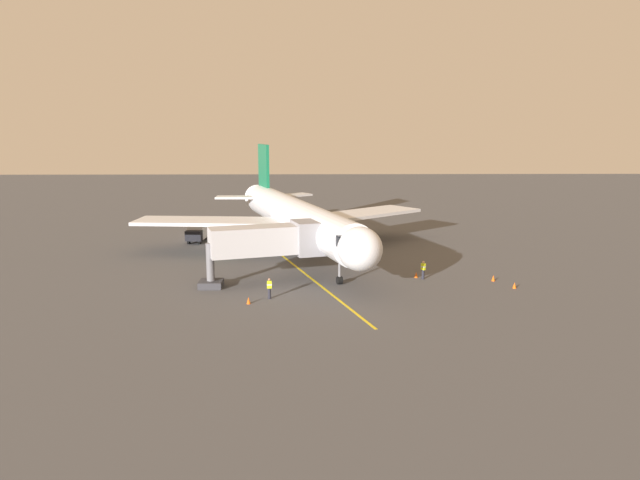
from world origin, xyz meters
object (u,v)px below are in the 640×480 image
ground_crew_marshaller (269,288)px  box_truck_near_nose (197,230)px  ground_crew_wing_walker (423,270)px  safety_cone_nose_left (514,285)px  jet_bridge (273,241)px  safety_cone_wing_port (249,300)px  airplane (296,218)px  safety_cone_wing_starboard (416,275)px  safety_cone_nose_right (493,278)px

ground_crew_marshaller → box_truck_near_nose: box_truck_near_nose is taller
ground_crew_marshaller → ground_crew_wing_walker: 14.98m
ground_crew_marshaller → safety_cone_nose_left: 21.17m
jet_bridge → safety_cone_nose_left: (-20.93, 2.53, -3.49)m
safety_cone_nose_left → safety_cone_wing_port: bearing=10.5°
airplane → safety_cone_wing_port: (3.38, 19.09, -3.73)m
airplane → ground_crew_wing_walker: bearing=135.8°
jet_bridge → safety_cone_wing_starboard: jet_bridge is taller
airplane → safety_cone_wing_starboard: airplane is taller
ground_crew_marshaller → safety_cone_wing_starboard: ground_crew_marshaller is taller
jet_bridge → safety_cone_nose_right: 20.16m
safety_cone_wing_starboard → airplane: bearing=-44.1°
safety_cone_wing_port → safety_cone_wing_starboard: (-14.70, -8.10, 0.00)m
jet_bridge → ground_crew_wing_walker: (-13.62, -0.83, -2.88)m
jet_bridge → safety_cone_wing_port: 7.74m
ground_crew_marshaller → ground_crew_wing_walker: size_ratio=1.00×
safety_cone_nose_left → safety_cone_nose_right: (1.07, -2.55, 0.00)m
safety_cone_nose_right → safety_cone_nose_left: bearing=112.7°
safety_cone_wing_port → box_truck_near_nose: bearing=-71.6°
ground_crew_marshaller → ground_crew_wing_walker: bearing=-155.9°
airplane → box_truck_near_nose: (12.18, -7.43, -2.62)m
ground_crew_wing_walker → safety_cone_wing_port: (15.23, 7.55, -0.61)m
airplane → box_truck_near_nose: bearing=-31.4°
jet_bridge → box_truck_near_nose: 22.50m
ground_crew_marshaller → box_truck_near_nose: size_ratio=0.36×
ground_crew_wing_walker → safety_cone_wing_port: bearing=26.4°
ground_crew_wing_walker → safety_cone_nose_left: size_ratio=3.11×
safety_cone_wing_starboard → safety_cone_nose_left: bearing=153.5°
safety_cone_wing_port → ground_crew_wing_walker: bearing=-153.6°
jet_bridge → safety_cone_wing_starboard: bearing=-174.0°
ground_crew_marshaller → safety_cone_nose_left: ground_crew_marshaller is taller
box_truck_near_nose → jet_bridge: bearing=117.8°
safety_cone_nose_left → box_truck_near_nose: bearing=-35.5°
box_truck_near_nose → safety_cone_nose_right: (-30.28, 19.78, -1.11)m
ground_crew_wing_walker → safety_cone_wing_port: size_ratio=3.11×
safety_cone_nose_right → ground_crew_wing_walker: bearing=-7.4°
jet_bridge → box_truck_near_nose: size_ratio=2.42×
safety_cone_wing_port → safety_cone_wing_starboard: 16.78m
jet_bridge → safety_cone_wing_port: jet_bridge is taller
ground_crew_wing_walker → safety_cone_nose_right: bearing=172.6°
safety_cone_nose_left → safety_cone_nose_right: 2.77m
ground_crew_marshaller → box_truck_near_nose: bearing=-67.6°
safety_cone_nose_left → safety_cone_wing_port: size_ratio=1.00×
box_truck_near_nose → safety_cone_wing_port: (-8.81, 26.53, -1.11)m
safety_cone_nose_left → safety_cone_wing_starboard: bearing=-26.5°
safety_cone_nose_left → safety_cone_wing_port: same height
safety_cone_nose_left → jet_bridge: bearing=-6.9°
safety_cone_wing_port → ground_crew_marshaller: bearing=-137.5°
safety_cone_nose_right → box_truck_near_nose: bearing=-33.2°
box_truck_near_nose → airplane: bearing=148.6°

